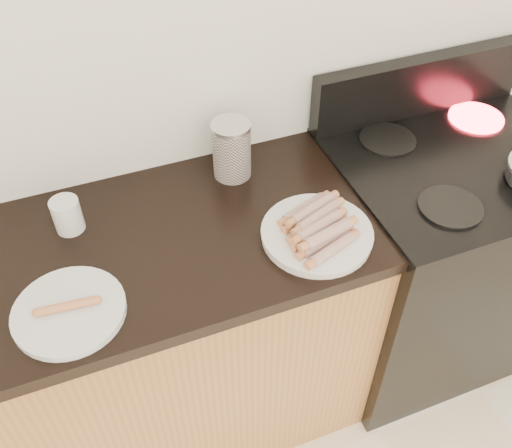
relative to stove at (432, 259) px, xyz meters
name	(u,v)px	position (x,y,z in m)	size (l,w,h in m)	color
wall_back	(178,38)	(-0.78, 0.32, 0.84)	(4.00, 0.04, 2.60)	silver
cabinet_base	(9,394)	(-1.48, 0.01, -0.03)	(2.20, 0.59, 0.86)	brown
stove	(432,259)	(0.00, 0.00, 0.00)	(0.76, 0.65, 0.91)	black
stove_panel	(419,86)	(0.00, 0.28, 0.55)	(0.76, 0.06, 0.20)	black
burner_near_left	(450,207)	(-0.17, -0.17, 0.46)	(0.18, 0.18, 0.01)	black
burner_far_left	(388,140)	(-0.17, 0.17, 0.46)	(0.18, 0.18, 0.01)	black
burner_far_right	(476,118)	(0.17, 0.17, 0.46)	(0.18, 0.18, 0.01)	#FF1E2D
main_plate	(317,235)	(-0.56, -0.13, 0.45)	(0.30, 0.30, 0.02)	white
side_plate	(69,311)	(-1.22, -0.14, 0.45)	(0.27, 0.27, 0.02)	white
hotdog_pile	(318,226)	(-0.56, -0.13, 0.49)	(0.14, 0.23, 0.06)	maroon
plain_sausages	(67,306)	(-1.22, -0.14, 0.47)	(0.14, 0.03, 0.02)	#B45130
canister	(232,150)	(-0.68, 0.21, 0.53)	(0.12, 0.12, 0.18)	silver
mug	(67,215)	(-1.17, 0.15, 0.49)	(0.08, 0.08, 0.10)	white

